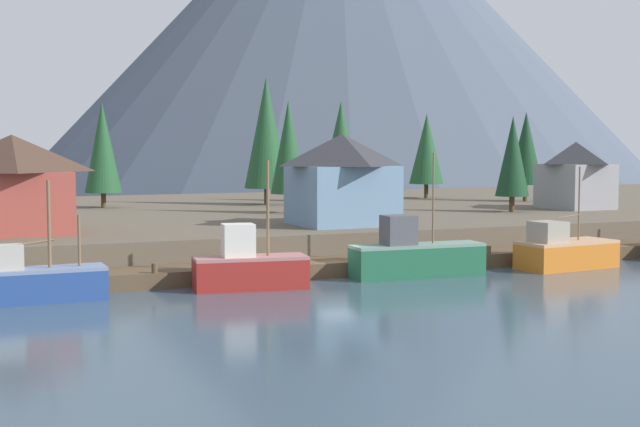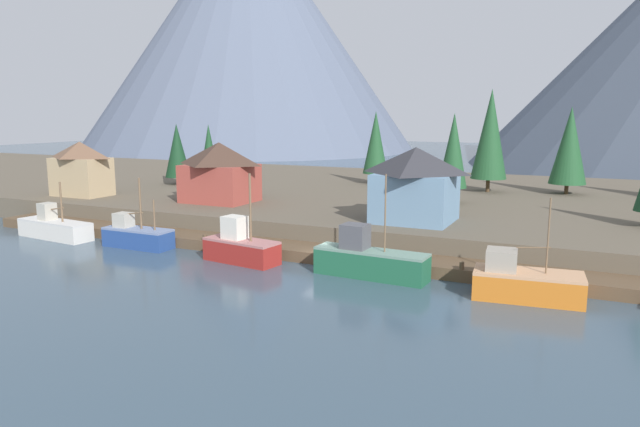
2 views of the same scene
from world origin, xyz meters
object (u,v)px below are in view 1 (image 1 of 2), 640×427
Objects in this scene: fishing_boat_orange at (564,252)px; conifer_far_right at (526,148)px; fishing_boat_green at (415,256)px; conifer_back_left at (513,156)px; fishing_boat_blue at (38,282)px; conifer_mid_left at (103,147)px; fishing_boat_red at (249,267)px; conifer_centre at (288,147)px; house_blue at (342,178)px; conifer_far_left at (341,146)px; house_grey at (575,175)px; conifer_near_left at (266,133)px; conifer_near_right at (427,149)px; house_red at (13,183)px.

fishing_boat_orange is 0.76× the size of conifer_far_right.
fishing_boat_green is 28.15m from conifer_back_left.
conifer_mid_left is (10.24, 38.86, 7.46)m from fishing_boat_blue.
fishing_boat_red is 0.74× the size of conifer_mid_left.
conifer_centre is 1.04× the size of conifer_far_right.
conifer_mid_left is (-13.90, 27.08, 2.42)m from house_blue.
conifer_far_left reaches higher than house_blue.
conifer_far_left is (-8.10, 20.90, 1.02)m from conifer_back_left.
fishing_boat_orange is at bearing 0.07° from fishing_boat_green.
fishing_boat_blue is at bearing -133.20° from conifer_far_left.
conifer_mid_left reaches higher than house_grey.
fishing_boat_red is at bearing -175.20° from fishing_boat_green.
conifer_centre reaches higher than fishing_boat_green.
fishing_boat_orange is at bearing -91.06° from conifer_far_left.
fishing_boat_blue is at bearing -126.14° from conifer_near_left.
fishing_boat_orange is (23.51, -0.27, -0.11)m from fishing_boat_red.
house_grey is at bearing -76.78° from conifer_near_right.
house_red is 0.81× the size of conifer_far_right.
house_blue is (0.17, 11.96, 4.77)m from fishing_boat_green.
fishing_boat_orange is at bearing -130.75° from house_grey.
fishing_boat_orange is at bearing -22.76° from house_red.
conifer_near_right is 11.83m from conifer_far_left.
fishing_boat_red is 11.76m from fishing_boat_green.
conifer_near_right is at bearing 39.72° from fishing_boat_blue.
fishing_boat_red is 29.30m from conifer_centre.
conifer_far_right reaches higher than fishing_boat_red.
house_blue is 0.93× the size of house_red.
fishing_boat_blue is 53.80m from conifer_far_left.
conifer_back_left is at bearing -130.36° from conifer_far_right.
house_blue is at bearing 92.27° from fishing_boat_green.
conifer_centre is (12.54, 25.48, 7.25)m from fishing_boat_red.
fishing_boat_green is at bearing -138.67° from conifer_back_left.
conifer_mid_left is 1.02× the size of conifer_centre.
house_blue is at bearing -165.33° from house_grey.
conifer_back_left is (20.42, 6.15, 1.59)m from house_blue.
conifer_back_left is (-8.53, -1.43, 1.86)m from house_grey.
conifer_mid_left is at bearing 179.92° from conifer_far_left.
conifer_back_left is at bearing -19.50° from conifer_centre.
fishing_boat_blue is 0.66× the size of conifer_mid_left.
conifer_near_right is 0.90× the size of conifer_far_left.
house_blue is 37.28m from conifer_near_right.
house_red reaches higher than house_grey.
fishing_boat_green is at bearing -0.52° from fishing_boat_blue.
house_red is 1.20× the size of house_grey.
conifer_near_left is at bearing 97.22° from fishing_boat_orange.
house_grey is at bearing -49.49° from conifer_far_left.
fishing_boat_blue is 64.11m from conifer_far_right.
conifer_near_left is 1.49× the size of conifer_back_left.
conifer_centre is at bearing -168.95° from conifer_far_right.
fishing_boat_orange is (35.72, -0.80, 0.10)m from fishing_boat_blue.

